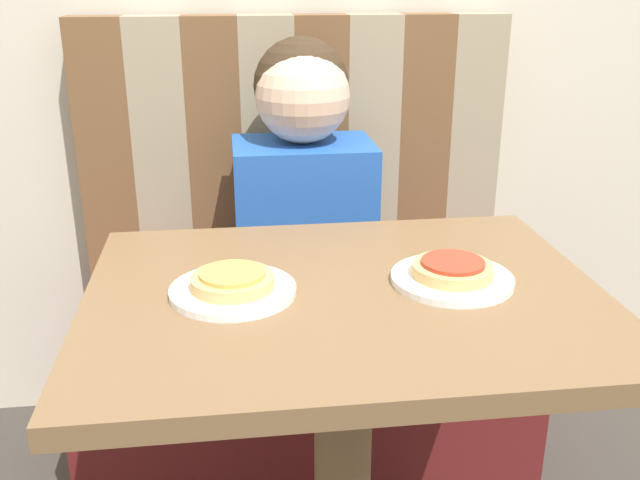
{
  "coord_description": "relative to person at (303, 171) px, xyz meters",
  "views": [
    {
      "loc": [
        -0.17,
        -1.02,
        1.25
      ],
      "look_at": [
        0.0,
        0.31,
        0.74
      ],
      "focal_mm": 40.0,
      "sensor_mm": 36.0,
      "label": 1
    }
  ],
  "objects": [
    {
      "name": "booth_seat",
      "position": [
        0.0,
        -0.01,
        -0.56
      ],
      "size": [
        1.13,
        0.55,
        0.46
      ],
      "color": "#5B1919",
      "rests_on": "ground_plane"
    },
    {
      "name": "booth_backrest",
      "position": [
        -0.0,
        0.23,
        0.01
      ],
      "size": [
        1.13,
        0.09,
        0.68
      ],
      "color": "brown",
      "rests_on": "booth_seat"
    },
    {
      "name": "dining_table",
      "position": [
        0.0,
        -0.63,
        -0.15
      ],
      "size": [
        0.82,
        0.64,
        0.77
      ],
      "color": "brown",
      "rests_on": "ground_plane"
    },
    {
      "name": "person",
      "position": [
        0.0,
        0.0,
        0.0
      ],
      "size": [
        0.33,
        0.26,
        0.65
      ],
      "color": "#2356B2",
      "rests_on": "booth_seat"
    },
    {
      "name": "plate_left",
      "position": [
        -0.18,
        -0.63,
        -0.02
      ],
      "size": [
        0.2,
        0.2,
        0.01
      ],
      "color": "white",
      "rests_on": "dining_table"
    },
    {
      "name": "plate_right",
      "position": [
        0.18,
        -0.63,
        -0.02
      ],
      "size": [
        0.2,
        0.2,
        0.01
      ],
      "color": "white",
      "rests_on": "dining_table"
    },
    {
      "name": "pizza_left",
      "position": [
        -0.18,
        -0.63,
        -0.0
      ],
      "size": [
        0.13,
        0.13,
        0.03
      ],
      "color": "tan",
      "rests_on": "plate_left"
    },
    {
      "name": "pizza_right",
      "position": [
        0.18,
        -0.63,
        -0.0
      ],
      "size": [
        0.13,
        0.13,
        0.03
      ],
      "color": "tan",
      "rests_on": "plate_right"
    }
  ]
}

